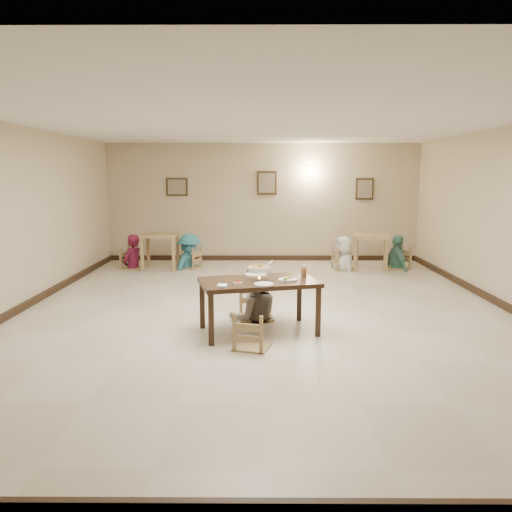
{
  "coord_description": "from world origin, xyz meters",
  "views": [
    {
      "loc": [
        -0.09,
        -7.89,
        2.19
      ],
      "look_at": [
        -0.14,
        -0.53,
        1.0
      ],
      "focal_mm": 35.0,
      "sensor_mm": 36.0,
      "label": 1
    }
  ],
  "objects_px": {
    "chair_near": "(252,313)",
    "drink_glass": "(304,271)",
    "curry_warmer": "(259,269)",
    "bg_chair_ll": "(132,249)",
    "bg_diner_b": "(189,234)",
    "bg_diner_c": "(344,236)",
    "bg_chair_lr": "(189,248)",
    "bg_diner_d": "(398,235)",
    "main_table": "(259,286)",
    "bg_table_right": "(371,241)",
    "bg_table_left": "(160,239)",
    "bg_chair_rr": "(398,247)",
    "main_diner": "(254,266)",
    "bg_chair_rl": "(344,248)",
    "chair_far": "(256,284)",
    "bg_diner_a": "(131,234)"
  },
  "relations": [
    {
      "from": "main_table",
      "to": "main_diner",
      "type": "relative_size",
      "value": 1.07
    },
    {
      "from": "bg_diner_c",
      "to": "main_diner",
      "type": "bearing_deg",
      "value": -44.3
    },
    {
      "from": "chair_near",
      "to": "drink_glass",
      "type": "xyz_separation_m",
      "value": [
        0.73,
        0.91,
        0.37
      ]
    },
    {
      "from": "bg_chair_rr",
      "to": "bg_diner_d",
      "type": "height_order",
      "value": "bg_diner_d"
    },
    {
      "from": "curry_warmer",
      "to": "bg_chair_ll",
      "type": "height_order",
      "value": "curry_warmer"
    },
    {
      "from": "bg_chair_lr",
      "to": "bg_diner_c",
      "type": "distance_m",
      "value": 3.67
    },
    {
      "from": "bg_chair_rl",
      "to": "bg_diner_c",
      "type": "relative_size",
      "value": 0.63
    },
    {
      "from": "chair_near",
      "to": "main_diner",
      "type": "bearing_deg",
      "value": -74.07
    },
    {
      "from": "bg_chair_lr",
      "to": "bg_diner_d",
      "type": "xyz_separation_m",
      "value": [
        4.95,
        -0.02,
        0.33
      ]
    },
    {
      "from": "main_table",
      "to": "chair_far",
      "type": "xyz_separation_m",
      "value": [
        -0.05,
        0.71,
        -0.13
      ]
    },
    {
      "from": "main_table",
      "to": "bg_chair_lr",
      "type": "relative_size",
      "value": 1.86
    },
    {
      "from": "chair_near",
      "to": "bg_chair_rr",
      "type": "bearing_deg",
      "value": -104.8
    },
    {
      "from": "main_table",
      "to": "bg_chair_rr",
      "type": "height_order",
      "value": "bg_chair_rr"
    },
    {
      "from": "bg_table_right",
      "to": "bg_diner_a",
      "type": "relative_size",
      "value": 0.59
    },
    {
      "from": "drink_glass",
      "to": "bg_diner_d",
      "type": "bearing_deg",
      "value": 60.43
    },
    {
      "from": "main_diner",
      "to": "bg_table_left",
      "type": "bearing_deg",
      "value": -75.61
    },
    {
      "from": "main_table",
      "to": "curry_warmer",
      "type": "bearing_deg",
      "value": -94.29
    },
    {
      "from": "main_table",
      "to": "bg_diner_d",
      "type": "distance_m",
      "value": 5.91
    },
    {
      "from": "bg_chair_ll",
      "to": "bg_diner_d",
      "type": "height_order",
      "value": "bg_diner_d"
    },
    {
      "from": "chair_near",
      "to": "bg_diner_c",
      "type": "height_order",
      "value": "bg_diner_c"
    },
    {
      "from": "bg_table_left",
      "to": "bg_diner_c",
      "type": "bearing_deg",
      "value": -0.71
    },
    {
      "from": "chair_far",
      "to": "bg_chair_rl",
      "type": "relative_size",
      "value": 1.09
    },
    {
      "from": "bg_chair_lr",
      "to": "bg_diner_b",
      "type": "distance_m",
      "value": 0.35
    },
    {
      "from": "chair_far",
      "to": "bg_chair_rr",
      "type": "relative_size",
      "value": 1.03
    },
    {
      "from": "bg_chair_ll",
      "to": "bg_diner_c",
      "type": "xyz_separation_m",
      "value": [
        5.0,
        -0.04,
        0.31
      ]
    },
    {
      "from": "bg_diner_c",
      "to": "chair_far",
      "type": "bearing_deg",
      "value": -44.35
    },
    {
      "from": "bg_table_right",
      "to": "bg_diner_b",
      "type": "relative_size",
      "value": 0.59
    },
    {
      "from": "chair_far",
      "to": "bg_table_right",
      "type": "bearing_deg",
      "value": 49.82
    },
    {
      "from": "main_diner",
      "to": "bg_chair_rl",
      "type": "bearing_deg",
      "value": -130.39
    },
    {
      "from": "main_diner",
      "to": "bg_diner_c",
      "type": "distance_m",
      "value": 4.63
    },
    {
      "from": "bg_chair_rr",
      "to": "main_table",
      "type": "bearing_deg",
      "value": -48.83
    },
    {
      "from": "bg_chair_rl",
      "to": "bg_diner_c",
      "type": "distance_m",
      "value": 0.29
    },
    {
      "from": "main_table",
      "to": "drink_glass",
      "type": "relative_size",
      "value": 11.13
    },
    {
      "from": "bg_table_left",
      "to": "bg_chair_ll",
      "type": "height_order",
      "value": "bg_chair_ll"
    },
    {
      "from": "main_diner",
      "to": "bg_diner_a",
      "type": "height_order",
      "value": "main_diner"
    },
    {
      "from": "chair_near",
      "to": "bg_diner_b",
      "type": "distance_m",
      "value": 5.81
    },
    {
      "from": "bg_diner_b",
      "to": "chair_near",
      "type": "bearing_deg",
      "value": -144.98
    },
    {
      "from": "drink_glass",
      "to": "bg_chair_rr",
      "type": "distance_m",
      "value": 5.36
    },
    {
      "from": "bg_diner_d",
      "to": "bg_table_right",
      "type": "bearing_deg",
      "value": 84.38
    },
    {
      "from": "main_table",
      "to": "bg_diner_b",
      "type": "distance_m",
      "value": 5.2
    },
    {
      "from": "bg_diner_b",
      "to": "bg_chair_rl",
      "type": "bearing_deg",
      "value": -72.83
    },
    {
      "from": "bg_diner_b",
      "to": "main_table",
      "type": "bearing_deg",
      "value": -142.15
    },
    {
      "from": "chair_far",
      "to": "bg_table_right",
      "type": "xyz_separation_m",
      "value": [
        2.69,
        4.14,
        0.13
      ]
    },
    {
      "from": "bg_diner_b",
      "to": "bg_diner_c",
      "type": "bearing_deg",
      "value": -72.83
    },
    {
      "from": "bg_table_left",
      "to": "bg_chair_lr",
      "type": "bearing_deg",
      "value": 6.62
    },
    {
      "from": "bg_chair_ll",
      "to": "bg_chair_rr",
      "type": "xyz_separation_m",
      "value": [
        6.29,
        0.07,
        0.05
      ]
    },
    {
      "from": "main_table",
      "to": "chair_near",
      "type": "height_order",
      "value": "chair_near"
    },
    {
      "from": "bg_diner_d",
      "to": "bg_chair_rr",
      "type": "bearing_deg",
      "value": -37.74
    },
    {
      "from": "chair_near",
      "to": "drink_glass",
      "type": "relative_size",
      "value": 5.71
    },
    {
      "from": "main_table",
      "to": "chair_near",
      "type": "distance_m",
      "value": 0.69
    }
  ]
}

